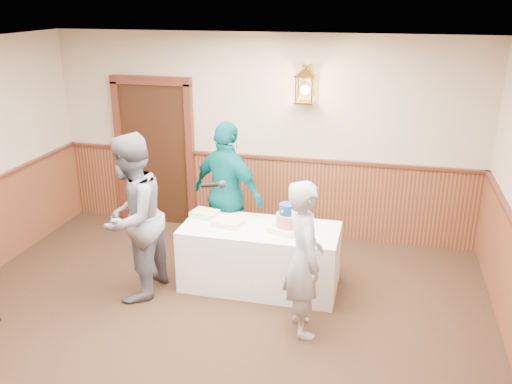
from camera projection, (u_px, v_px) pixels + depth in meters
room_shell at (177, 207)px, 4.69m from camera, size 6.02×7.02×2.81m
display_table at (260, 257)px, 6.32m from camera, size 1.80×0.80×0.75m
tiered_cake at (287, 221)px, 6.04m from camera, size 0.41×0.41×0.33m
sheet_cake_yellow at (228, 222)px, 6.23m from camera, size 0.37×0.31×0.07m
sheet_cake_green at (205, 214)px, 6.48m from camera, size 0.34×0.29×0.07m
interviewer at (132, 218)px, 5.94m from camera, size 1.54×0.96×1.89m
baker at (304, 259)px, 5.31m from camera, size 0.59×0.70×1.62m
assistant_p at (228, 194)px, 6.73m from camera, size 1.16×0.86×1.83m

